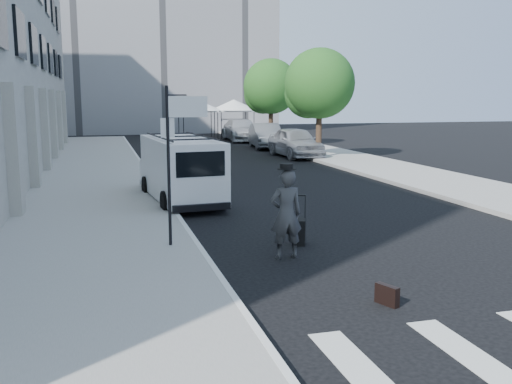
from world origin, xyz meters
TOP-DOWN VIEW (x-y plane):
  - ground at (0.00, 0.00)m, footprint 120.00×120.00m
  - sidewalk_left at (-4.25, 16.00)m, footprint 4.50×48.00m
  - sidewalk_right at (9.00, 20.00)m, footprint 4.00×56.00m
  - building_far at (2.00, 50.00)m, footprint 22.00×12.00m
  - sign_pole at (-2.36, 3.20)m, footprint 1.03×0.07m
  - tree_near at (7.50, 20.15)m, footprint 3.80×3.83m
  - tree_far at (7.50, 29.15)m, footprint 3.80×3.83m
  - tent_left at (4.00, 38.00)m, footprint 4.00×4.00m
  - tent_right at (7.20, 38.50)m, footprint 4.00×4.00m
  - businessman at (-0.29, 2.00)m, footprint 0.70×0.46m
  - briefcase at (0.44, -1.10)m, footprint 0.27×0.45m
  - suitcase at (0.39, 3.00)m, footprint 0.40×0.48m
  - cargo_van at (-1.52, 9.29)m, footprint 2.30×5.60m
  - parked_car_a at (6.80, 21.55)m, footprint 2.16×5.10m
  - parked_car_b at (6.80, 27.51)m, footprint 2.36×5.21m
  - parked_car_c at (6.80, 34.25)m, footprint 2.47×5.88m

SIDE VIEW (x-z plane):
  - ground at x=0.00m, z-range 0.00..0.00m
  - sidewalk_left at x=-4.25m, z-range 0.00..0.15m
  - sidewalk_right at x=9.00m, z-range 0.00..0.15m
  - briefcase at x=0.44m, z-range 0.00..0.34m
  - suitcase at x=0.39m, z-range -0.27..0.88m
  - parked_car_b at x=6.80m, z-range 0.00..1.66m
  - parked_car_c at x=6.80m, z-range 0.00..1.70m
  - parked_car_a at x=6.80m, z-range 0.00..1.72m
  - businessman at x=-0.29m, z-range 0.00..1.92m
  - cargo_van at x=-1.52m, z-range 0.05..2.13m
  - sign_pole at x=-2.36m, z-range 0.90..4.40m
  - tent_left at x=4.00m, z-range 1.11..4.31m
  - tent_right at x=7.20m, z-range 1.11..4.31m
  - tree_near at x=7.50m, z-range 0.96..6.99m
  - tree_far at x=7.50m, z-range 0.96..6.99m
  - building_far at x=2.00m, z-range 0.00..25.00m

